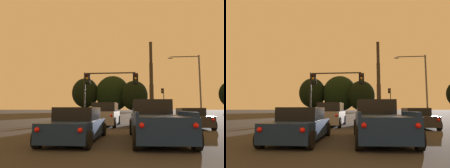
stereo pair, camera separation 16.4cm
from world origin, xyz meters
TOP-DOWN VIEW (x-y plane):
  - pickup_truck_center_lane_second at (-0.09, 8.09)m, footprint 2.41×5.58m
  - sedan_right_lane_front at (3.13, 14.78)m, footprint 2.10×4.75m
  - hatchback_center_lane_front at (-0.32, 14.96)m, footprint 2.05×4.16m
  - suv_left_lane_front at (-3.33, 15.79)m, footprint 2.18×4.94m
  - sedan_left_lane_second at (-3.46, 7.45)m, footprint 1.98×4.71m
  - traffic_light_far_right at (6.24, 53.63)m, footprint 0.78×0.50m
  - traffic_light_overhead_left at (-4.40, 21.69)m, footprint 6.10×0.50m
  - street_lamp at (6.43, 25.73)m, footprint 3.91×0.36m
  - smokestack at (12.82, 173.33)m, footprint 5.34×5.34m
  - treeline_left_mid at (-0.98, 81.64)m, footprint 10.36×9.33m
  - treeline_far_right at (-20.65, 84.67)m, footprint 10.78×9.70m
  - treeline_center_left at (-9.55, 85.21)m, footprint 13.73×12.36m

SIDE VIEW (x-z plane):
  - hatchback_center_lane_front at x=-0.32m, z-range -0.05..1.38m
  - sedan_right_lane_front at x=3.13m, z-range -0.05..1.38m
  - sedan_left_lane_second at x=-3.46m, z-range -0.05..1.38m
  - pickup_truck_center_lane_second at x=-0.09m, z-range -0.11..1.71m
  - suv_left_lane_front at x=-3.33m, z-range -0.03..1.83m
  - traffic_light_overhead_left at x=-4.40m, z-range 1.45..6.82m
  - traffic_light_far_right at x=6.24m, z-range 1.00..7.52m
  - street_lamp at x=6.43m, z-range 1.02..9.05m
  - treeline_left_mid at x=-0.98m, z-range 0.34..12.40m
  - treeline_center_left at x=-9.55m, z-range 0.19..14.72m
  - treeline_far_right at x=-20.65m, z-range 0.88..14.59m
  - smokestack at x=12.82m, z-range -6.00..49.41m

